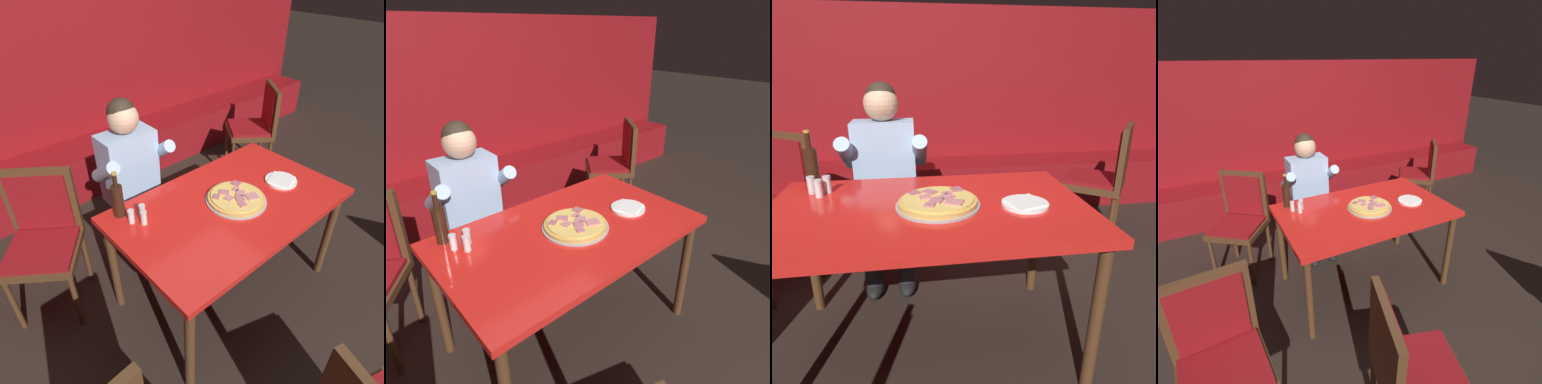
% 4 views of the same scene
% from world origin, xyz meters
% --- Properties ---
extents(ground_plane, '(24.00, 24.00, 0.00)m').
position_xyz_m(ground_plane, '(0.00, 0.00, 0.00)').
color(ground_plane, black).
extents(booth_wall_panel, '(6.80, 0.16, 1.90)m').
position_xyz_m(booth_wall_panel, '(0.00, 2.18, 0.95)').
color(booth_wall_panel, maroon).
rests_on(booth_wall_panel, ground_plane).
extents(booth_bench, '(6.46, 0.48, 0.46)m').
position_xyz_m(booth_bench, '(0.00, 1.86, 0.23)').
color(booth_bench, maroon).
rests_on(booth_bench, ground_plane).
extents(main_dining_table, '(1.43, 0.87, 0.77)m').
position_xyz_m(main_dining_table, '(0.00, 0.00, 0.69)').
color(main_dining_table, '#4C2D19').
rests_on(main_dining_table, ground_plane).
extents(pizza, '(0.38, 0.38, 0.05)m').
position_xyz_m(pizza, '(0.04, -0.01, 0.79)').
color(pizza, '#9E9EA3').
rests_on(pizza, main_dining_table).
extents(plate_white_paper, '(0.21, 0.21, 0.02)m').
position_xyz_m(plate_white_paper, '(0.43, -0.06, 0.78)').
color(plate_white_paper, white).
rests_on(plate_white_paper, main_dining_table).
extents(beer_bottle, '(0.07, 0.07, 0.29)m').
position_xyz_m(beer_bottle, '(-0.57, 0.35, 0.88)').
color(beer_bottle, black).
rests_on(beer_bottle, main_dining_table).
extents(shaker_black_pepper, '(0.04, 0.04, 0.09)m').
position_xyz_m(shaker_black_pepper, '(-0.56, 0.24, 0.81)').
color(shaker_black_pepper, silver).
rests_on(shaker_black_pepper, main_dining_table).
extents(shaker_red_pepper_flakes, '(0.04, 0.04, 0.09)m').
position_xyz_m(shaker_red_pepper_flakes, '(-0.48, 0.24, 0.81)').
color(shaker_red_pepper_flakes, silver).
rests_on(shaker_red_pepper_flakes, main_dining_table).
extents(shaker_oregano, '(0.04, 0.04, 0.09)m').
position_xyz_m(shaker_oregano, '(-0.51, 0.19, 0.81)').
color(shaker_oregano, silver).
rests_on(shaker_oregano, main_dining_table).
extents(diner_seated_blue_shirt, '(0.53, 0.53, 1.27)m').
position_xyz_m(diner_seated_blue_shirt, '(-0.24, 0.68, 0.71)').
color(diner_seated_blue_shirt, black).
rests_on(diner_seated_blue_shirt, ground_plane).
extents(dining_chair_near_right, '(0.62, 0.62, 0.97)m').
position_xyz_m(dining_chair_near_right, '(-0.93, 0.73, 0.57)').
color(dining_chair_near_right, '#4C2D19').
rests_on(dining_chair_near_right, ground_plane).
extents(dining_chair_side_aisle, '(0.62, 0.62, 0.96)m').
position_xyz_m(dining_chair_side_aisle, '(1.40, 0.93, 0.57)').
color(dining_chair_side_aisle, '#4C2D19').
rests_on(dining_chair_side_aisle, ground_plane).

